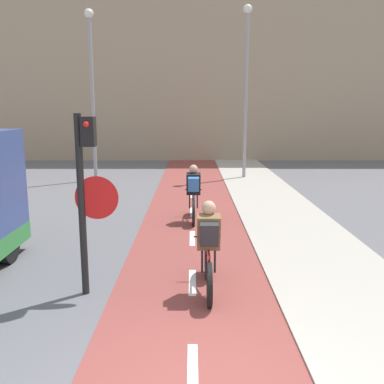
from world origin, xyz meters
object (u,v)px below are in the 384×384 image
at_px(street_lamp_sidewalk, 246,75).
at_px(cyclist_near, 208,250).
at_px(traffic_light_pole, 86,184).
at_px(cyclist_far, 193,195).
at_px(street_lamp_far, 91,78).

height_order(street_lamp_sidewalk, cyclist_near, street_lamp_sidewalk).
xyz_separation_m(traffic_light_pole, cyclist_far, (1.64, 4.47, -1.05)).
xyz_separation_m(street_lamp_far, street_lamp_sidewalk, (6.19, 0.57, 0.15)).
relative_size(traffic_light_pole, street_lamp_far, 0.42).
xyz_separation_m(traffic_light_pole, street_lamp_far, (-2.37, 11.06, 2.33)).
distance_m(traffic_light_pole, cyclist_far, 4.88).
relative_size(traffic_light_pole, cyclist_near, 1.63).
distance_m(street_lamp_sidewalk, cyclist_far, 8.28).
relative_size(street_lamp_sidewalk, cyclist_far, 4.18).
distance_m(street_lamp_far, cyclist_near, 12.29).
relative_size(traffic_light_pole, street_lamp_sidewalk, 0.41).
xyz_separation_m(street_lamp_sidewalk, cyclist_far, (-2.18, -7.16, -3.54)).
height_order(traffic_light_pole, street_lamp_sidewalk, street_lamp_sidewalk).
distance_m(street_lamp_far, cyclist_far, 8.43).
relative_size(traffic_light_pole, cyclist_far, 1.70).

